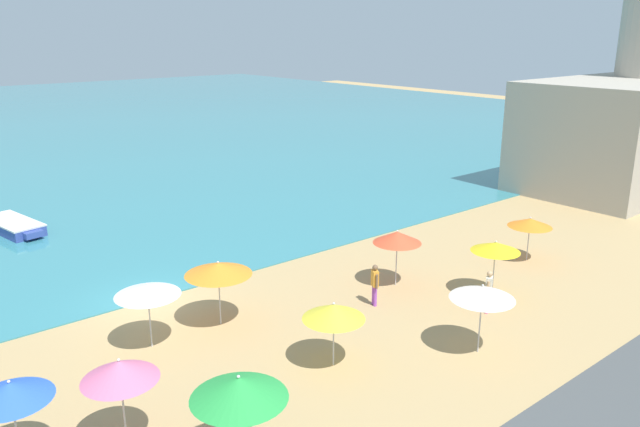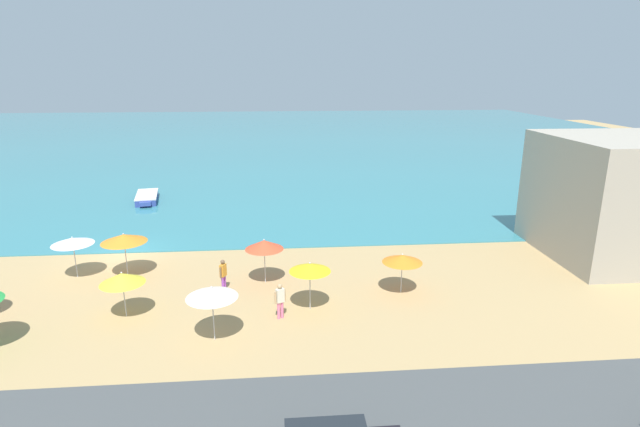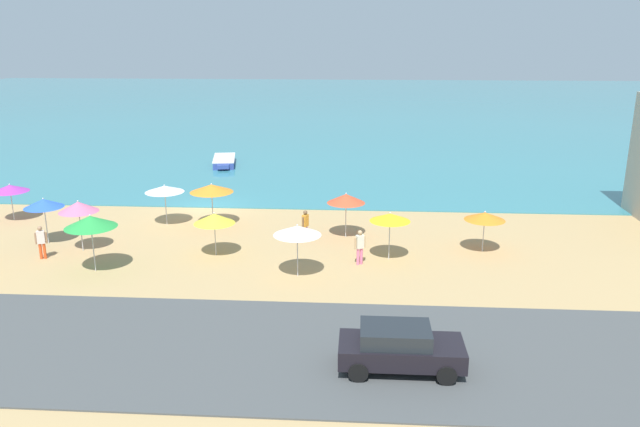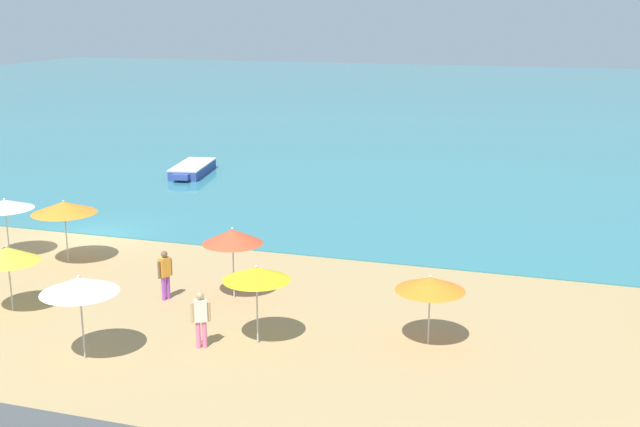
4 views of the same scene
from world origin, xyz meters
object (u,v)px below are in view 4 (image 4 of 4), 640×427
object	(u,v)px
beach_umbrella_12	(430,284)
beach_umbrella_8	(79,285)
beach_umbrella_13	(5,204)
skiff_nearshore	(192,169)
beach_umbrella_9	(233,236)
beach_umbrella_7	(256,274)
beach_umbrella_5	(7,254)
bather_1	(165,272)
bather_0	(201,317)
beach_umbrella_10	(64,207)

from	to	relation	value
beach_umbrella_12	beach_umbrella_8	bearing A→B (deg)	-156.52
beach_umbrella_13	skiff_nearshore	bearing A→B (deg)	90.73
beach_umbrella_9	beach_umbrella_7	bearing A→B (deg)	-56.42
beach_umbrella_5	beach_umbrella_8	distance (m)	5.01
beach_umbrella_7	beach_umbrella_8	world-z (taller)	beach_umbrella_8
beach_umbrella_8	bather_1	bearing A→B (deg)	90.99
beach_umbrella_9	bather_0	distance (m)	4.36
beach_umbrella_5	beach_umbrella_7	bearing A→B (deg)	-0.01
beach_umbrella_7	beach_umbrella_10	xyz separation A→B (m)	(-9.88, 4.92, 0.06)
beach_umbrella_10	beach_umbrella_12	distance (m)	15.08
beach_umbrella_7	bather_1	xyz separation A→B (m)	(-4.32, 2.46, -1.18)
beach_umbrella_12	beach_umbrella_10	bearing A→B (deg)	166.71
beach_umbrella_5	beach_umbrella_13	bearing A→B (deg)	129.10
beach_umbrella_10	beach_umbrella_5	bearing A→B (deg)	-75.34
bather_1	beach_umbrella_5	bearing A→B (deg)	-150.07
beach_umbrella_7	beach_umbrella_12	bearing A→B (deg)	16.87
bather_0	bather_1	bearing A→B (deg)	131.65
beach_umbrella_5	beach_umbrella_12	size ratio (longest dim) A/B	1.05
beach_umbrella_8	beach_umbrella_9	size ratio (longest dim) A/B	1.00
beach_umbrella_9	beach_umbrella_10	distance (m)	7.84
beach_umbrella_8	bather_1	size ratio (longest dim) A/B	1.45
beach_umbrella_12	bather_0	distance (m)	6.67
beach_umbrella_12	bather_1	bearing A→B (deg)	173.70
beach_umbrella_8	bather_0	bearing A→B (deg)	30.72
beach_umbrella_12	beach_umbrella_7	bearing A→B (deg)	-163.13
beach_umbrella_7	beach_umbrella_9	size ratio (longest dim) A/B	0.97
beach_umbrella_9	bather_1	xyz separation A→B (m)	(-2.12, -0.86, -1.20)
beach_umbrella_5	beach_umbrella_13	distance (m)	6.37
beach_umbrella_10	skiff_nearshore	distance (m)	16.97
beach_umbrella_7	bather_0	world-z (taller)	beach_umbrella_7
beach_umbrella_12	skiff_nearshore	xyz separation A→B (m)	(-17.61, 20.07, -1.51)
bather_0	bather_1	world-z (taller)	bather_0
beach_umbrella_8	beach_umbrella_13	distance (m)	11.18
beach_umbrella_8	skiff_nearshore	bearing A→B (deg)	109.68
beach_umbrella_7	beach_umbrella_8	xyz separation A→B (m)	(-4.24, -2.47, 0.04)
beach_umbrella_9	beach_umbrella_10	world-z (taller)	beach_umbrella_10
bather_0	beach_umbrella_10	bearing A→B (deg)	145.92
beach_umbrella_8	beach_umbrella_12	distance (m)	9.85
beach_umbrella_8	bather_0	xyz separation A→B (m)	(2.81, 1.67, -1.23)
beach_umbrella_13	skiff_nearshore	world-z (taller)	beach_umbrella_13
beach_umbrella_9	beach_umbrella_13	xyz separation A→B (m)	(-10.40, 1.62, -0.05)
bather_0	beach_umbrella_7	bearing A→B (deg)	29.25
beach_umbrella_12	beach_umbrella_13	xyz separation A→B (m)	(-17.40, 3.49, 0.25)
beach_umbrella_10	beach_umbrella_13	xyz separation A→B (m)	(-2.73, 0.03, -0.09)
bather_1	skiff_nearshore	size ratio (longest dim) A/B	0.35
beach_umbrella_10	bather_1	distance (m)	6.20
bather_1	beach_umbrella_8	bearing A→B (deg)	-89.01
beach_umbrella_9	bather_1	distance (m)	2.59
beach_umbrella_13	bather_0	size ratio (longest dim) A/B	1.38
beach_umbrella_8	beach_umbrella_12	bearing A→B (deg)	23.48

